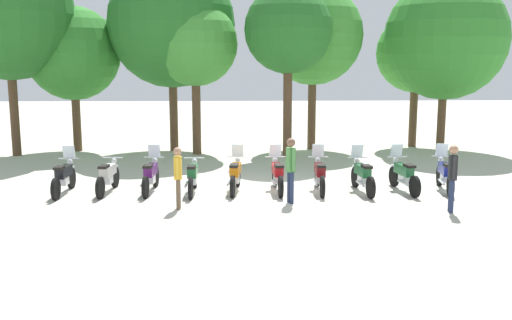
# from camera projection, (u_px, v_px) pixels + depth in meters

# --- Properties ---
(ground_plane) EXTENTS (80.00, 80.00, 0.00)m
(ground_plane) POSITION_uv_depth(u_px,v_px,m) (257.00, 192.00, 17.60)
(ground_plane) COLOR #BCB7A8
(motorcycle_0) EXTENTS (0.62, 2.19, 1.37)m
(motorcycle_0) POSITION_uv_depth(u_px,v_px,m) (64.00, 177.00, 17.33)
(motorcycle_0) COLOR black
(motorcycle_0) RESTS_ON ground_plane
(motorcycle_1) EXTENTS (0.62, 2.19, 0.99)m
(motorcycle_1) POSITION_uv_depth(u_px,v_px,m) (108.00, 176.00, 17.48)
(motorcycle_1) COLOR black
(motorcycle_1) RESTS_ON ground_plane
(motorcycle_2) EXTENTS (0.62, 2.19, 1.37)m
(motorcycle_2) POSITION_uv_depth(u_px,v_px,m) (151.00, 175.00, 17.56)
(motorcycle_2) COLOR black
(motorcycle_2) RESTS_ON ground_plane
(motorcycle_3) EXTENTS (0.62, 2.19, 0.99)m
(motorcycle_3) POSITION_uv_depth(u_px,v_px,m) (193.00, 176.00, 17.44)
(motorcycle_3) COLOR black
(motorcycle_3) RESTS_ON ground_plane
(motorcycle_4) EXTENTS (0.63, 2.19, 1.37)m
(motorcycle_4) POSITION_uv_depth(u_px,v_px,m) (235.00, 174.00, 17.65)
(motorcycle_4) COLOR black
(motorcycle_4) RESTS_ON ground_plane
(motorcycle_5) EXTENTS (0.62, 2.19, 1.37)m
(motorcycle_5) POSITION_uv_depth(u_px,v_px,m) (277.00, 175.00, 17.63)
(motorcycle_5) COLOR black
(motorcycle_5) RESTS_ON ground_plane
(motorcycle_6) EXTENTS (0.62, 2.19, 1.37)m
(motorcycle_6) POSITION_uv_depth(u_px,v_px,m) (320.00, 175.00, 17.63)
(motorcycle_6) COLOR black
(motorcycle_6) RESTS_ON ground_plane
(motorcycle_7) EXTENTS (0.62, 2.19, 1.37)m
(motorcycle_7) POSITION_uv_depth(u_px,v_px,m) (362.00, 175.00, 17.52)
(motorcycle_7) COLOR black
(motorcycle_7) RESTS_ON ground_plane
(motorcycle_8) EXTENTS (0.62, 2.19, 1.37)m
(motorcycle_8) POSITION_uv_depth(u_px,v_px,m) (404.00, 175.00, 17.63)
(motorcycle_8) COLOR black
(motorcycle_8) RESTS_ON ground_plane
(motorcycle_9) EXTENTS (0.67, 2.18, 1.37)m
(motorcycle_9) POSITION_uv_depth(u_px,v_px,m) (445.00, 174.00, 17.74)
(motorcycle_9) COLOR black
(motorcycle_9) RESTS_ON ground_plane
(person_0) EXTENTS (0.22, 0.40, 1.66)m
(person_0) POSITION_uv_depth(u_px,v_px,m) (178.00, 173.00, 15.48)
(person_0) COLOR brown
(person_0) RESTS_ON ground_plane
(person_1) EXTENTS (0.31, 0.40, 1.82)m
(person_1) POSITION_uv_depth(u_px,v_px,m) (291.00, 165.00, 16.10)
(person_1) COLOR #232D4C
(person_1) RESTS_ON ground_plane
(person_2) EXTENTS (0.27, 0.41, 1.77)m
(person_2) POSITION_uv_depth(u_px,v_px,m) (452.00, 173.00, 15.14)
(person_2) COLOR #232D4C
(person_2) RESTS_ON ground_plane
(tree_0) EXTENTS (5.29, 5.29, 8.38)m
(tree_0) POSITION_uv_depth(u_px,v_px,m) (7.00, 15.00, 23.44)
(tree_0) COLOR brown
(tree_0) RESTS_ON ground_plane
(tree_1) EXTENTS (4.00, 4.00, 6.21)m
(tree_1) POSITION_uv_depth(u_px,v_px,m) (73.00, 54.00, 24.96)
(tree_1) COLOR brown
(tree_1) RESTS_ON ground_plane
(tree_2) EXTENTS (5.39, 5.39, 8.13)m
(tree_2) POSITION_uv_depth(u_px,v_px,m) (172.00, 24.00, 24.80)
(tree_2) COLOR brown
(tree_2) RESTS_ON ground_plane
(tree_3) EXTENTS (3.48, 3.48, 6.33)m
(tree_3) POSITION_uv_depth(u_px,v_px,m) (195.00, 44.00, 23.99)
(tree_3) COLOR brown
(tree_3) RESTS_ON ground_plane
(tree_4) EXTENTS (3.49, 3.49, 6.87)m
(tree_4) POSITION_uv_depth(u_px,v_px,m) (288.00, 30.00, 23.16)
(tree_4) COLOR brown
(tree_4) RESTS_ON ground_plane
(tree_5) EXTENTS (4.34, 4.34, 7.18)m
(tree_5) POSITION_uv_depth(u_px,v_px,m) (313.00, 35.00, 25.43)
(tree_5) COLOR brown
(tree_5) RESTS_ON ground_plane
(tree_6) EXTENTS (3.54, 3.54, 6.01)m
(tree_6) POSITION_uv_depth(u_px,v_px,m) (416.00, 54.00, 26.25)
(tree_6) COLOR brown
(tree_6) RESTS_ON ground_plane
(tree_7) EXTENTS (5.23, 5.23, 7.45)m
(tree_7) POSITION_uv_depth(u_px,v_px,m) (446.00, 39.00, 25.03)
(tree_7) COLOR brown
(tree_7) RESTS_ON ground_plane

